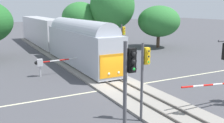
# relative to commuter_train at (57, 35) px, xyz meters

# --- Properties ---
(ground_plane) EXTENTS (220.00, 220.00, 0.00)m
(ground_plane) POSITION_rel_commuter_train_xyz_m (-0.00, -19.15, -2.79)
(ground_plane) COLOR #47474C
(road_centre_stripe) EXTENTS (44.00, 0.20, 0.01)m
(road_centre_stripe) POSITION_rel_commuter_train_xyz_m (-0.00, -19.15, -2.78)
(road_centre_stripe) COLOR beige
(road_centre_stripe) RESTS_ON ground
(railway_track) EXTENTS (4.40, 80.00, 0.32)m
(railway_track) POSITION_rel_commuter_train_xyz_m (-0.00, -19.15, -2.69)
(railway_track) COLOR gray
(railway_track) RESTS_ON ground
(commuter_train) EXTENTS (3.04, 38.74, 5.16)m
(commuter_train) POSITION_rel_commuter_train_xyz_m (0.00, 0.00, 0.00)
(commuter_train) COLOR #B2B7C1
(commuter_train) RESTS_ON railway_track
(crossing_gate_far) EXTENTS (5.65, 0.40, 1.80)m
(crossing_gate_far) POSITION_rel_commuter_train_xyz_m (-4.75, -12.33, -1.39)
(crossing_gate_far) COLOR #B7B7BC
(crossing_gate_far) RESTS_ON ground
(traffic_signal_far_side) EXTENTS (0.53, 0.38, 4.82)m
(traffic_signal_far_side) POSITION_rel_commuter_train_xyz_m (5.13, -10.67, 0.45)
(traffic_signal_far_side) COLOR #4C4C51
(traffic_signal_far_side) RESTS_ON ground
(traffic_signal_median) EXTENTS (0.53, 0.38, 4.84)m
(traffic_signal_median) POSITION_rel_commuter_train_xyz_m (-2.08, -25.66, 0.47)
(traffic_signal_median) COLOR #4C4C51
(traffic_signal_median) RESTS_ON ground
(traffic_signal_near_left) EXTENTS (0.53, 0.38, 5.55)m
(traffic_signal_near_left) POSITION_rel_commuter_train_xyz_m (-5.39, -29.23, 0.93)
(traffic_signal_near_left) COLOR #4C4C51
(traffic_signal_near_left) RESTS_ON ground
(oak_far_right) EXTENTS (7.52, 7.52, 10.85)m
(oak_far_right) POSITION_rel_commuter_train_xyz_m (10.02, 1.30, 4.19)
(oak_far_right) COLOR #4C3828
(oak_far_right) RESTS_ON ground
(elm_centre_background) EXTENTS (6.41, 6.41, 7.74)m
(elm_centre_background) POSITION_rel_commuter_train_xyz_m (5.68, 4.98, 2.29)
(elm_centre_background) COLOR #4C3828
(elm_centre_background) RESTS_ON ground
(maple_right_background) EXTENTS (7.10, 7.10, 7.11)m
(maple_right_background) POSITION_rel_commuter_train_xyz_m (16.97, -2.46, 1.69)
(maple_right_background) COLOR #4C3828
(maple_right_background) RESTS_ON ground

